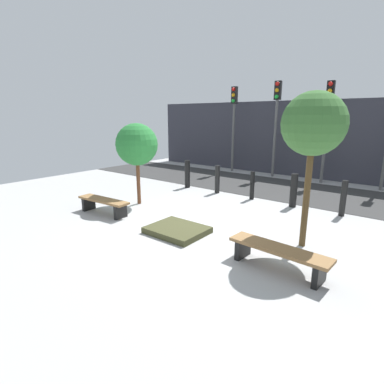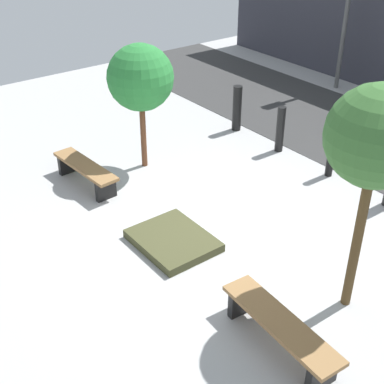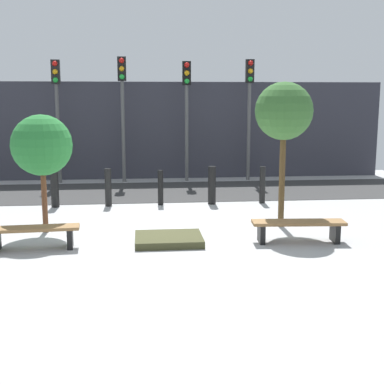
{
  "view_description": "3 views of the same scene",
  "coord_description": "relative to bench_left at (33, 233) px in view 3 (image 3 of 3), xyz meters",
  "views": [
    {
      "loc": [
        4.37,
        -5.85,
        2.68
      ],
      "look_at": [
        0.21,
        -0.56,
        0.97
      ],
      "focal_mm": 28.0,
      "sensor_mm": 36.0,
      "label": 1
    },
    {
      "loc": [
        5.71,
        -4.83,
        5.15
      ],
      "look_at": [
        0.12,
        -0.57,
        0.93
      ],
      "focal_mm": 50.0,
      "sensor_mm": 36.0,
      "label": 2
    },
    {
      "loc": [
        -0.55,
        -11.06,
        2.83
      ],
      "look_at": [
        0.51,
        -0.4,
        0.93
      ],
      "focal_mm": 50.0,
      "sensor_mm": 36.0,
      "label": 3
    }
  ],
  "objects": [
    {
      "name": "bench_left",
      "position": [
        0.0,
        0.0,
        0.0
      ],
      "size": [
        1.72,
        0.52,
        0.43
      ],
      "rotation": [
        0.0,
        0.0,
        0.07
      ],
      "color": "black",
      "rests_on": "ground"
    },
    {
      "name": "bench_right",
      "position": [
        5.12,
        0.0,
        0.0
      ],
      "size": [
        1.85,
        0.56,
        0.43
      ],
      "rotation": [
        0.0,
        0.0,
        -0.07
      ],
      "color": "black",
      "rests_on": "ground"
    },
    {
      "name": "bollard_center",
      "position": [
        2.56,
        3.97,
        0.16
      ],
      "size": [
        0.15,
        0.15,
        0.94
      ],
      "primitive_type": "cylinder",
      "color": "black",
      "rests_on": "ground"
    },
    {
      "name": "traffic_light_mid_west",
      "position": [
        1.49,
        8.05,
        2.52
      ],
      "size": [
        0.28,
        0.27,
        4.14
      ],
      "color": "#575757",
      "rests_on": "ground"
    },
    {
      "name": "planter_bed",
      "position": [
        2.56,
        0.2,
        -0.24
      ],
      "size": [
        1.32,
        1.07,
        0.14
      ],
      "primitive_type": "cube",
      "color": "#404126",
      "rests_on": "ground"
    },
    {
      "name": "traffic_light_west",
      "position": [
        -0.64,
        8.05,
        2.45
      ],
      "size": [
        0.28,
        0.27,
        4.03
      ],
      "color": "#535353",
      "rests_on": "ground"
    },
    {
      "name": "tree_behind_right_bench",
      "position": [
        5.12,
        1.32,
        2.2
      ],
      "size": [
        1.25,
        1.25,
        3.16
      ],
      "color": "#4F3A1F",
      "rests_on": "ground"
    },
    {
      "name": "building_facade",
      "position": [
        2.56,
        8.97,
        1.37
      ],
      "size": [
        16.2,
        0.5,
        3.36
      ],
      "primitive_type": "cube",
      "color": "#33333D",
      "rests_on": "ground"
    },
    {
      "name": "traffic_light_mid_east",
      "position": [
        3.62,
        8.05,
        2.44
      ],
      "size": [
        0.28,
        0.27,
        4.01
      ],
      "color": "#575757",
      "rests_on": "ground"
    },
    {
      "name": "bollard_far_right",
      "position": [
        5.31,
        3.97,
        0.19
      ],
      "size": [
        0.16,
        0.16,
        1.0
      ],
      "primitive_type": "cylinder",
      "color": "black",
      "rests_on": "ground"
    },
    {
      "name": "bollard_left",
      "position": [
        1.18,
        3.97,
        0.19
      ],
      "size": [
        0.18,
        0.18,
        1.0
      ],
      "primitive_type": "cylinder",
      "color": "black",
      "rests_on": "ground"
    },
    {
      "name": "bollard_far_left",
      "position": [
        -0.19,
        3.97,
        0.22
      ],
      "size": [
        0.21,
        0.21,
        1.05
      ],
      "primitive_type": "cylinder",
      "color": "black",
      "rests_on": "ground"
    },
    {
      "name": "ground_plane",
      "position": [
        2.56,
        1.06,
        -0.31
      ],
      "size": [
        18.0,
        18.0,
        0.0
      ],
      "primitive_type": "plane",
      "color": "#A7A7A7"
    },
    {
      "name": "tree_behind_left_bench",
      "position": [
        0.0,
        1.32,
        1.53
      ],
      "size": [
        1.27,
        1.27,
        2.49
      ],
      "color": "brown",
      "rests_on": "ground"
    },
    {
      "name": "traffic_light_east",
      "position": [
        5.76,
        8.05,
        2.49
      ],
      "size": [
        0.28,
        0.27,
        4.08
      ],
      "color": "#545454",
      "rests_on": "ground"
    },
    {
      "name": "road_strip",
      "position": [
        2.56,
        5.99,
        -0.31
      ],
      "size": [
        18.0,
        3.55,
        0.01
      ],
      "primitive_type": "cube",
      "color": "#343434",
      "rests_on": "ground"
    },
    {
      "name": "bollard_right",
      "position": [
        3.93,
        3.97,
        0.2
      ],
      "size": [
        0.21,
        0.21,
        1.02
      ],
      "primitive_type": "cylinder",
      "color": "black",
      "rests_on": "ground"
    }
  ]
}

